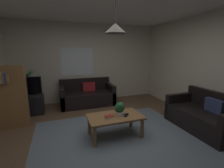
% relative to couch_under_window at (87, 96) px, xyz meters
% --- Properties ---
extents(floor, '(4.87, 5.47, 0.02)m').
position_rel_couch_under_window_xyz_m(floor, '(0.16, -2.26, -0.28)').
color(floor, brown).
rests_on(floor, ground).
extents(rug, '(3.17, 3.01, 0.01)m').
position_rel_couch_under_window_xyz_m(rug, '(0.16, -2.46, -0.27)').
color(rug, slate).
rests_on(rug, ground).
extents(wall_back, '(4.99, 0.06, 2.61)m').
position_rel_couch_under_window_xyz_m(wall_back, '(0.16, 0.51, 1.03)').
color(wall_back, beige).
rests_on(wall_back, ground).
extents(wall_right, '(0.06, 5.47, 2.61)m').
position_rel_couch_under_window_xyz_m(wall_right, '(2.62, -2.26, 1.03)').
color(wall_right, beige).
rests_on(wall_right, ground).
extents(window_pane, '(1.07, 0.01, 0.92)m').
position_rel_couch_under_window_xyz_m(window_pane, '(-0.21, 0.48, 1.10)').
color(window_pane, white).
extents(couch_under_window, '(1.67, 0.83, 0.82)m').
position_rel_couch_under_window_xyz_m(couch_under_window, '(0.00, 0.00, 0.00)').
color(couch_under_window, black).
rests_on(couch_under_window, ground).
extents(couch_right_side, '(0.83, 1.49, 0.82)m').
position_rel_couch_under_window_xyz_m(couch_right_side, '(2.12, -2.50, 0.00)').
color(couch_right_side, black).
rests_on(couch_right_side, ground).
extents(coffee_table, '(1.08, 0.61, 0.44)m').
position_rel_couch_under_window_xyz_m(coffee_table, '(0.16, -2.14, 0.09)').
color(coffee_table, olive).
rests_on(coffee_table, ground).
extents(book_on_table_0, '(0.15, 0.13, 0.03)m').
position_rel_couch_under_window_xyz_m(book_on_table_0, '(0.01, -2.19, 0.18)').
color(book_on_table_0, beige).
rests_on(book_on_table_0, coffee_table).
extents(book_on_table_1, '(0.16, 0.13, 0.02)m').
position_rel_couch_under_window_xyz_m(book_on_table_1, '(0.01, -2.19, 0.20)').
color(book_on_table_1, '#B22D2D').
rests_on(book_on_table_1, coffee_table).
extents(remote_on_table_0, '(0.14, 0.15, 0.02)m').
position_rel_couch_under_window_xyz_m(remote_on_table_0, '(0.38, -2.21, 0.18)').
color(remote_on_table_0, black).
rests_on(remote_on_table_0, coffee_table).
extents(remote_on_table_1, '(0.15, 0.14, 0.02)m').
position_rel_couch_under_window_xyz_m(remote_on_table_1, '(0.33, -2.18, 0.18)').
color(remote_on_table_1, black).
rests_on(remote_on_table_1, coffee_table).
extents(potted_plant_on_table, '(0.20, 0.21, 0.28)m').
position_rel_couch_under_window_xyz_m(potted_plant_on_table, '(0.26, -2.15, 0.31)').
color(potted_plant_on_table, beige).
rests_on(potted_plant_on_table, coffee_table).
extents(tv_stand, '(0.90, 0.44, 0.50)m').
position_rel_couch_under_window_xyz_m(tv_stand, '(-1.73, -0.27, -0.02)').
color(tv_stand, black).
rests_on(tv_stand, ground).
extents(tv, '(0.87, 0.16, 0.54)m').
position_rel_couch_under_window_xyz_m(tv, '(-1.73, -0.29, 0.50)').
color(tv, black).
rests_on(tv, tv_stand).
extents(potted_palm_corner, '(0.73, 0.80, 1.23)m').
position_rel_couch_under_window_xyz_m(potted_palm_corner, '(-1.79, 0.17, 0.31)').
color(potted_palm_corner, brown).
rests_on(potted_palm_corner, ground).
extents(bookshelf_corner, '(0.70, 0.31, 1.40)m').
position_rel_couch_under_window_xyz_m(bookshelf_corner, '(-1.91, -0.98, 0.45)').
color(bookshelf_corner, olive).
rests_on(bookshelf_corner, ground).
extents(pendant_lamp, '(0.39, 0.39, 0.60)m').
position_rel_couch_under_window_xyz_m(pendant_lamp, '(0.16, -2.14, 1.83)').
color(pendant_lamp, black).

